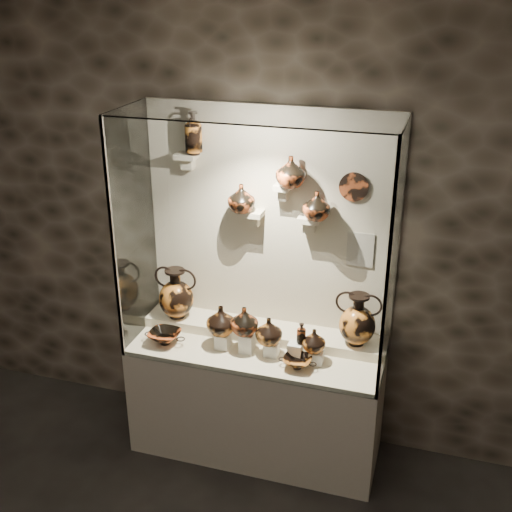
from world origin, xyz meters
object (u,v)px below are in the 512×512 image
at_px(ovoid_vase_a, 241,198).
at_px(ovoid_vase_b, 291,172).
at_px(amphora_right, 358,319).
at_px(jug_e, 314,340).
at_px(lekythos_small, 301,332).
at_px(ovoid_vase_c, 317,206).
at_px(lekythos_tall, 193,131).
at_px(amphora_left, 176,293).
at_px(jug_b, 244,321).
at_px(jug_a, 221,320).
at_px(kylix_right, 298,361).
at_px(jug_c, 269,331).
at_px(kylix_left, 165,336).

relative_size(ovoid_vase_a, ovoid_vase_b, 0.95).
height_order(amphora_right, jug_e, amphora_right).
height_order(lekythos_small, ovoid_vase_c, ovoid_vase_c).
distance_m(lekythos_small, lekythos_tall, 1.46).
bearing_deg(amphora_left, jug_b, -15.66).
xyz_separation_m(jug_a, kylix_right, (0.55, -0.10, -0.16)).
xyz_separation_m(jug_b, jug_e, (0.47, 0.00, -0.07)).
height_order(jug_b, lekythos_small, jug_b).
height_order(jug_b, jug_c, jug_b).
xyz_separation_m(amphora_left, ovoid_vase_a, (0.47, 0.07, 0.73)).
distance_m(jug_b, kylix_left, 0.58).
height_order(kylix_left, ovoid_vase_c, ovoid_vase_c).
bearing_deg(ovoid_vase_b, lekythos_tall, 154.32).
distance_m(amphora_right, ovoid_vase_c, 0.80).
bearing_deg(kylix_left, ovoid_vase_b, 12.22).
bearing_deg(ovoid_vase_b, kylix_left, 179.42).
distance_m(kylix_left, ovoid_vase_a, 1.08).
distance_m(ovoid_vase_a, ovoid_vase_b, 0.38).
xyz_separation_m(jug_e, kylix_right, (-0.08, -0.10, -0.11)).
bearing_deg(ovoid_vase_a, amphora_left, -157.91).
relative_size(ovoid_vase_b, ovoid_vase_c, 1.07).
relative_size(jug_b, jug_c, 1.04).
height_order(jug_c, ovoid_vase_b, ovoid_vase_b).
height_order(amphora_left, ovoid_vase_a, ovoid_vase_a).
relative_size(kylix_right, ovoid_vase_a, 1.26).
relative_size(kylix_right, ovoid_vase_b, 1.19).
distance_m(kylix_right, ovoid_vase_b, 1.20).
height_order(kylix_left, kylix_right, kylix_left).
bearing_deg(jug_e, ovoid_vase_c, 110.52).
height_order(jug_b, lekythos_tall, lekythos_tall).
bearing_deg(ovoid_vase_c, amphora_left, -170.87).
relative_size(jug_a, ovoid_vase_b, 1.04).
height_order(amphora_left, kylix_left, amphora_left).
height_order(kylix_right, lekythos_tall, lekythos_tall).
bearing_deg(ovoid_vase_a, kylix_right, -21.73).
xyz_separation_m(jug_e, ovoid_vase_c, (-0.07, 0.25, 0.82)).
bearing_deg(jug_e, ovoid_vase_a, 161.66).
relative_size(jug_e, ovoid_vase_a, 0.84).
distance_m(jug_a, ovoid_vase_a, 0.82).
xyz_separation_m(lekythos_small, ovoid_vase_b, (-0.15, 0.24, 0.98)).
distance_m(jug_b, lekythos_small, 0.38).
bearing_deg(kylix_left, jug_c, -4.81).
bearing_deg(lekythos_small, lekythos_tall, -174.08).
xyz_separation_m(lekythos_small, kylix_left, (-0.93, -0.08, -0.15)).
bearing_deg(ovoid_vase_a, lekythos_small, -12.74).
distance_m(jug_a, kylix_left, 0.42).
bearing_deg(lekythos_small, ovoid_vase_b, 147.32).
relative_size(amphora_left, jug_a, 1.82).
height_order(amphora_right, jug_a, amphora_right).
relative_size(amphora_left, ovoid_vase_c, 2.01).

